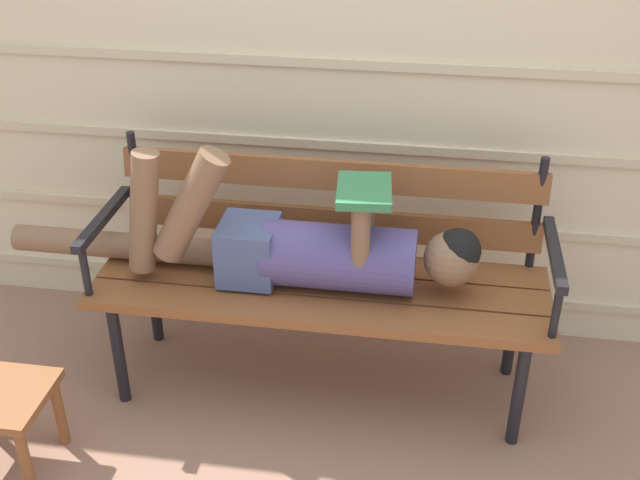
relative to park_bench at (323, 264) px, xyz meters
name	(u,v)px	position (x,y,z in m)	size (l,w,h in m)	color
ground_plane	(315,407)	(0.00, -0.20, -0.51)	(12.00, 12.00, 0.00)	#936B56
house_siding	(341,61)	(0.00, 0.43, 0.62)	(5.19, 0.08, 2.26)	beige
park_bench	(323,264)	(0.00, 0.00, 0.00)	(1.62, 0.51, 0.90)	brown
reclining_person	(296,246)	(-0.08, -0.07, 0.11)	(1.72, 0.27, 0.53)	#514784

